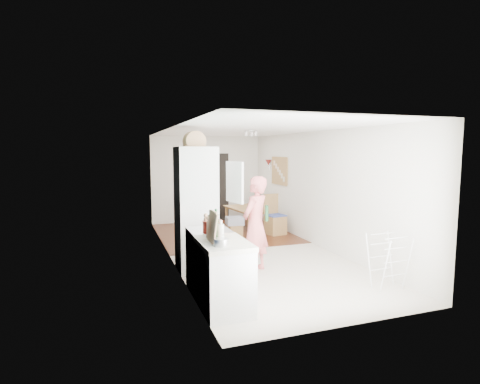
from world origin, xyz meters
TOP-DOWN VIEW (x-y plane):
  - room_shell at (0.00, 0.00)m, footprint 3.20×7.00m
  - floor at (0.00, 0.00)m, footprint 3.20×7.00m
  - wood_floor_overlay at (0.00, 1.85)m, footprint 3.20×3.30m
  - sage_wall_panel at (-1.59, -2.00)m, footprint 0.02×3.00m
  - tile_splashback at (-1.59, -2.55)m, footprint 0.02×1.90m
  - doorway_recess at (0.20, 3.48)m, footprint 0.90×0.04m
  - base_cabinet at (-1.30, -2.55)m, footprint 0.60×0.90m
  - worktop at (-1.30, -2.55)m, footprint 0.62×0.92m
  - range_cooker at (-1.30, -1.80)m, footprint 0.60×0.60m
  - cooker_top at (-1.30, -1.80)m, footprint 0.60×0.60m
  - fridge_housing at (-1.27, -0.78)m, footprint 0.66×0.66m
  - fridge_door at (-0.66, -1.08)m, footprint 0.14×0.56m
  - fridge_interior at (-0.96, -0.78)m, footprint 0.02×0.52m
  - pinboard at (1.58, 1.90)m, footprint 0.03×0.90m
  - pinboard_frame at (1.57, 1.90)m, footprint 0.00×0.94m
  - wall_sconce at (1.54, 2.55)m, footprint 0.18×0.18m
  - person at (-0.33, -1.22)m, footprint 0.85×0.81m
  - dining_table at (0.88, 2.28)m, footprint 0.88×1.38m
  - dining_chair at (1.18, 1.26)m, footprint 0.49×0.49m
  - stool at (0.02, 0.94)m, footprint 0.32×0.32m
  - grey_drape at (0.01, 0.96)m, footprint 0.42×0.42m
  - drying_rack at (1.26, -2.65)m, footprint 0.44×0.40m
  - bread_bin at (-1.27, -0.71)m, footprint 0.42×0.40m
  - red_casserole at (-1.30, -2.01)m, footprint 0.34×0.34m
  - steel_pan at (-1.40, -2.78)m, footprint 0.22×0.22m
  - held_bottle at (-0.19, -1.37)m, footprint 0.06×0.06m
  - bottle_a at (-1.35, -2.36)m, footprint 0.07×0.07m
  - bottle_b at (-1.39, -2.22)m, footprint 0.08×0.08m
  - bottle_c at (-1.32, -2.50)m, footprint 0.10×0.10m
  - pepper_mill_front at (-1.42, -2.26)m, footprint 0.07×0.07m
  - pepper_mill_back at (-1.40, -2.02)m, footprint 0.06×0.06m
  - chopping_boards at (-1.45, -2.54)m, footprint 0.09×0.30m

SIDE VIEW (x-z plane):
  - floor at x=0.00m, z-range -0.01..0.01m
  - wood_floor_overlay at x=0.00m, z-range 0.00..0.01m
  - stool at x=0.02m, z-range 0.00..0.39m
  - dining_table at x=0.88m, z-range 0.00..0.46m
  - drying_rack at x=1.26m, z-range 0.00..0.84m
  - base_cabinet at x=-1.30m, z-range 0.00..0.86m
  - range_cooker at x=-1.30m, z-range 0.00..0.88m
  - grey_drape at x=0.01m, z-range 0.39..0.56m
  - dining_chair at x=1.18m, z-range 0.00..1.00m
  - worktop at x=-1.30m, z-range 0.86..0.92m
  - cooker_top at x=-1.30m, z-range 0.88..0.92m
  - steel_pan at x=-1.40m, z-range 0.92..1.01m
  - person at x=-0.33m, z-range 0.00..1.95m
  - doorway_recess at x=0.20m, z-range 0.00..2.00m
  - red_casserole at x=-1.30m, z-range 0.92..1.09m
  - bottle_c at x=-1.32m, z-range 0.92..1.13m
  - pepper_mill_back at x=-1.40m, z-range 0.92..1.14m
  - pepper_mill_front at x=-1.42m, z-range 0.92..1.14m
  - held_bottle at x=-0.19m, z-range 0.90..1.17m
  - bottle_b at x=-1.39m, z-range 0.92..1.21m
  - fridge_housing at x=-1.27m, z-range 0.00..2.15m
  - bottle_a at x=-1.35m, z-range 0.92..1.24m
  - chopping_boards at x=-1.45m, z-range 0.92..1.32m
  - tile_splashback at x=-1.59m, z-range 0.90..1.40m
  - room_shell at x=0.00m, z-range 0.00..2.50m
  - fridge_door at x=-0.66m, z-range 1.20..1.90m
  - fridge_interior at x=-0.96m, z-range 1.22..1.88m
  - pinboard at x=1.58m, z-range 1.20..1.90m
  - pinboard_frame at x=1.57m, z-range 1.18..1.92m
  - wall_sconce at x=1.54m, z-range 1.67..1.83m
  - sage_wall_panel at x=-1.59m, z-range 1.20..2.50m
  - bread_bin at x=-1.27m, z-range 2.15..2.34m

